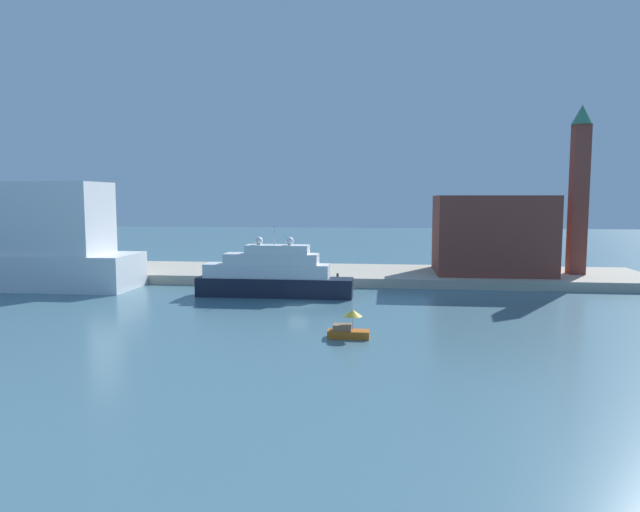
% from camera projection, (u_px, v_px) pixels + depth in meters
% --- Properties ---
extents(ground, '(400.00, 400.00, 0.00)m').
position_uv_depth(ground, '(298.00, 306.00, 75.64)').
color(ground, slate).
extents(quay_dock, '(110.00, 20.33, 1.50)m').
position_uv_depth(quay_dock, '(321.00, 274.00, 101.41)').
color(quay_dock, '#B7AD99').
rests_on(quay_dock, ground).
extents(large_yacht, '(22.58, 4.01, 10.16)m').
position_uv_depth(large_yacht, '(272.00, 276.00, 82.63)').
color(large_yacht, black).
rests_on(large_yacht, ground).
extents(small_motorboat, '(4.22, 1.93, 2.93)m').
position_uv_depth(small_motorboat, '(349.00, 328.00, 58.19)').
color(small_motorboat, '#C66019').
rests_on(small_motorboat, ground).
extents(harbor_building, '(18.79, 15.08, 13.10)m').
position_uv_depth(harbor_building, '(492.00, 234.00, 97.29)').
color(harbor_building, brown).
rests_on(harbor_building, quay_dock).
extents(bell_tower, '(3.37, 3.37, 27.85)m').
position_uv_depth(bell_tower, '(579.00, 185.00, 94.70)').
color(bell_tower, brown).
rests_on(bell_tower, quay_dock).
extents(parked_car, '(3.95, 1.79, 1.43)m').
position_uv_depth(parked_car, '(240.00, 269.00, 98.39)').
color(parked_car, black).
rests_on(parked_car, quay_dock).
extents(person_figure, '(0.36, 0.36, 1.61)m').
position_uv_depth(person_figure, '(261.00, 271.00, 94.54)').
color(person_figure, '#4C4C4C').
rests_on(person_figure, quay_dock).
extents(mooring_bollard, '(0.38, 0.38, 0.62)m').
position_uv_depth(mooring_bollard, '(338.00, 275.00, 92.01)').
color(mooring_bollard, black).
rests_on(mooring_bollard, quay_dock).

